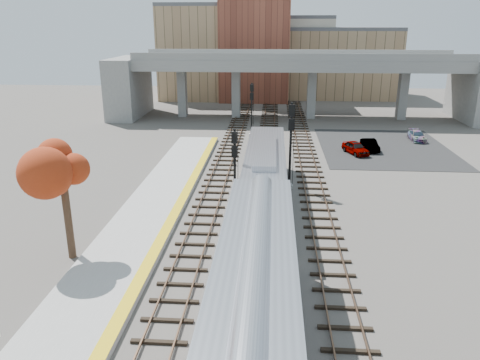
% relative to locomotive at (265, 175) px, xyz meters
% --- Properties ---
extents(ground, '(160.00, 160.00, 0.00)m').
position_rel_locomotive_xyz_m(ground, '(-1.00, -9.97, -2.28)').
color(ground, '#47423D').
rests_on(ground, ground).
extents(platform, '(4.50, 60.00, 0.35)m').
position_rel_locomotive_xyz_m(platform, '(-8.25, -9.97, -2.10)').
color(platform, '#9E9E99').
rests_on(platform, ground).
extents(yellow_strip, '(0.70, 60.00, 0.01)m').
position_rel_locomotive_xyz_m(yellow_strip, '(-6.35, -9.97, -1.92)').
color(yellow_strip, yellow).
rests_on(yellow_strip, platform).
extents(tracks, '(10.70, 95.00, 0.25)m').
position_rel_locomotive_xyz_m(tracks, '(-0.07, 2.53, -2.20)').
color(tracks, black).
rests_on(tracks, ground).
extents(overpass, '(54.00, 12.00, 9.50)m').
position_rel_locomotive_xyz_m(overpass, '(3.92, 35.03, 3.53)').
color(overpass, slate).
rests_on(overpass, ground).
extents(buildings_far, '(43.00, 21.00, 20.60)m').
position_rel_locomotive_xyz_m(buildings_far, '(0.26, 56.60, 5.60)').
color(buildings_far, '#9D7F5B').
rests_on(buildings_far, ground).
extents(parking_lot, '(14.00, 18.00, 0.04)m').
position_rel_locomotive_xyz_m(parking_lot, '(13.00, 18.03, -2.26)').
color(parking_lot, black).
rests_on(parking_lot, ground).
extents(locomotive, '(3.02, 19.05, 4.10)m').
position_rel_locomotive_xyz_m(locomotive, '(0.00, 0.00, 0.00)').
color(locomotive, '#A8AAB2').
rests_on(locomotive, ground).
extents(signal_mast_near, '(0.60, 0.64, 6.33)m').
position_rel_locomotive_xyz_m(signal_mast_near, '(-2.10, -2.63, 0.72)').
color(signal_mast_near, '#9E9E99').
rests_on(signal_mast_near, ground).
extents(signal_mast_mid, '(0.60, 0.64, 7.23)m').
position_rel_locomotive_xyz_m(signal_mast_mid, '(2.00, 3.53, 1.34)').
color(signal_mast_mid, '#9E9E99').
rests_on(signal_mast_mid, ground).
extents(signal_mast_far, '(0.60, 0.64, 6.48)m').
position_rel_locomotive_xyz_m(signal_mast_far, '(-2.10, 22.51, 0.83)').
color(signal_mast_far, '#9E9E99').
rests_on(signal_mast_far, ground).
extents(tree, '(3.60, 3.60, 7.38)m').
position_rel_locomotive_xyz_m(tree, '(-11.20, -9.79, 3.20)').
color(tree, '#382619').
rests_on(tree, ground).
extents(car_a, '(2.82, 4.13, 1.31)m').
position_rel_locomotive_xyz_m(car_a, '(9.33, 14.89, -1.58)').
color(car_a, '#99999E').
rests_on(car_a, parking_lot).
extents(car_b, '(1.62, 3.79, 1.21)m').
position_rel_locomotive_xyz_m(car_b, '(11.12, 16.39, -1.63)').
color(car_b, '#99999E').
rests_on(car_b, parking_lot).
extents(car_c, '(1.62, 3.88, 1.12)m').
position_rel_locomotive_xyz_m(car_c, '(17.57, 21.48, -1.68)').
color(car_c, '#99999E').
rests_on(car_c, parking_lot).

